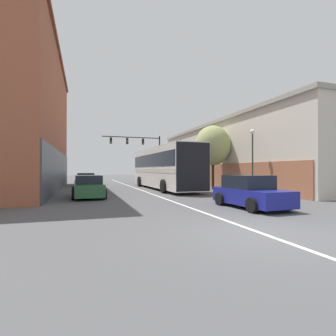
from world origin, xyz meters
TOP-DOWN VIEW (x-y plane):
  - ground_plane at (0.00, 0.00)m, footprint 160.00×160.00m
  - lane_center_line at (0.00, 16.17)m, footprint 0.14×44.34m
  - building_left_brick at (-10.51, 17.59)m, footprint 8.42×20.60m
  - building_right_storefront at (12.23, 18.09)m, footprint 9.92×26.45m
  - bus at (2.18, 16.22)m, footprint 2.94×12.92m
  - hatchback_foreground at (2.59, 4.13)m, footprint 2.07×3.92m
  - parked_car_left_near at (-4.28, 11.00)m, footprint 2.03×4.68m
  - parked_car_left_mid at (-4.42, 22.74)m, footprint 2.12×4.15m
  - parked_car_left_far at (-4.24, 28.94)m, footprint 2.45×4.44m
  - traffic_signal_gantry at (2.72, 28.33)m, footprint 7.76×0.36m
  - street_lamp at (6.57, 9.47)m, footprint 0.33×0.33m
  - street_tree_near at (6.16, 14.50)m, footprint 3.15×2.84m

SIDE VIEW (x-z plane):
  - ground_plane at x=0.00m, z-range 0.00..0.00m
  - lane_center_line at x=0.00m, z-range 0.00..0.01m
  - parked_car_left_far at x=-4.24m, z-range -0.02..1.24m
  - parked_car_left_mid at x=-4.42m, z-range -0.04..1.32m
  - parked_car_left_near at x=-4.28m, z-range -0.03..1.33m
  - hatchback_foreground at x=2.59m, z-range -0.05..1.41m
  - bus at x=2.18m, z-range 0.22..3.80m
  - street_lamp at x=6.57m, z-range 0.45..4.96m
  - building_right_storefront at x=12.23m, z-range 0.12..6.56m
  - street_tree_near at x=6.16m, z-range 1.03..6.58m
  - traffic_signal_gantry at x=2.72m, z-range 1.53..7.81m
  - building_left_brick at x=-10.51m, z-range 0.12..11.45m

